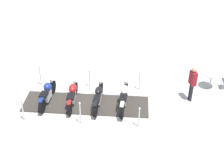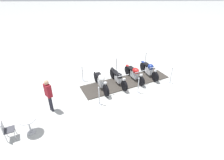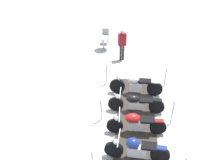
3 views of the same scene
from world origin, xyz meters
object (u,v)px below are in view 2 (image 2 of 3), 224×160
Objects in this scene: motorcycle_cream at (101,81)px; stanchion_right_mid at (138,88)px; motorcycle_navy at (149,70)px; stanchion_right_rear at (171,78)px; motorcycle_black at (118,78)px; stanchion_right_front at (99,99)px; stanchion_left_front at (83,76)px; cafe_table at (28,122)px; bystander_person at (49,93)px; stanchion_left_mid at (116,68)px; stanchion_left_rear at (145,61)px; cafe_chair_near_table at (7,129)px; motorcycle_maroon at (135,73)px.

stanchion_right_mid is (-2.12, 0.46, -0.18)m from motorcycle_cream.
stanchion_right_rear is at bearing 31.66° from motorcycle_navy.
stanchion_right_front is (1.10, 1.96, -0.10)m from motorcycle_black.
stanchion_right_rear is at bearing 68.21° from motorcycle_black.
motorcycle_navy is 2.00× the size of stanchion_left_front.
cafe_table is at bearing -72.38° from motorcycle_navy.
motorcycle_cream is at bearing -92.20° from stanchion_right_front.
bystander_person is at bearing 20.00° from stanchion_right_rear.
stanchion_left_mid is at bearing -126.53° from cafe_table.
stanchion_left_rear reaches higher than motorcycle_cream.
motorcycle_cream reaches higher than stanchion_left_front.
stanchion_right_rear is (-4.30, -0.55, -0.18)m from motorcycle_cream.
stanchion_left_rear is at bearing 158.05° from motorcycle_navy.
bystander_person is (6.73, 2.45, 0.68)m from stanchion_right_rear.
motorcycle_black is 1.49m from stanchion_left_mid.
motorcycle_navy is 2.21× the size of cafe_chair_near_table.
stanchion_right_mid is 3.60m from stanchion_left_front.
bystander_person reaches higher than stanchion_right_rear.
cafe_chair_near_table is (6.85, 5.14, 0.02)m from motorcycle_navy.
motorcycle_maroon is at bearing -89.00° from stanchion_right_mid.
stanchion_right_front is 2.50m from bystander_person.
motorcycle_maroon is (-2.10, -0.96, -0.02)m from motorcycle_cream.
motorcycle_black is at bearing -7.88° from bystander_person.
stanchion_right_rear is at bearing -151.70° from cafe_table.
motorcycle_navy is at bearing -137.45° from stanchion_right_front.
motorcycle_navy reaches higher than motorcycle_maroon.
stanchion_left_mid is at bearing 159.15° from motorcycle_black.
cafe_chair_near_table is (5.84, 3.22, 0.17)m from stanchion_right_mid.
motorcycle_black is at bearing -91.55° from motorcycle_maroon.
stanchion_right_mid reaches higher than motorcycle_black.
stanchion_left_rear is at bearing -155.04° from stanchion_left_front.
motorcycle_maroon is 1.43m from stanchion_right_mid.
stanchion_right_mid is at bearing 55.98° from motorcycle_cream.
motorcycle_black is 1.44m from stanchion_right_mid.
cafe_chair_near_table is at bearing 50.28° from stanchion_left_mid.
stanchion_right_front is 1.18× the size of cafe_chair_near_table.
cafe_table is at bearing 45.99° from stanchion_left_rear.
cafe_table is at bearing -152.13° from bystander_person.
stanchion_left_mid reaches higher than cafe_chair_near_table.
stanchion_right_front is 4.27m from cafe_chair_near_table.
stanchion_left_front is (3.29, 0.00, -0.16)m from motorcycle_maroon.
cafe_table is (1.77, 4.31, 0.22)m from stanchion_left_front.
stanchion_left_rear reaches higher than motorcycle_black.
stanchion_right_mid is at bearing 114.96° from stanchion_left_mid.
motorcycle_maroon is at bearing 137.56° from stanchion_left_mid.
stanchion_right_mid is at bearing 24.96° from stanchion_right_rear.
stanchion_right_mid is at bearing 73.11° from stanchion_left_rear.
stanchion_left_rear is 0.63× the size of bystander_person.
motorcycle_navy is 6.52m from bystander_person.
cafe_chair_near_table reaches higher than cafe_table.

